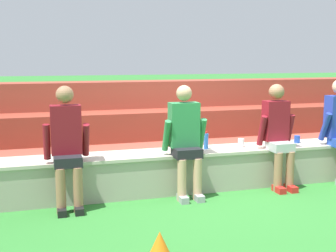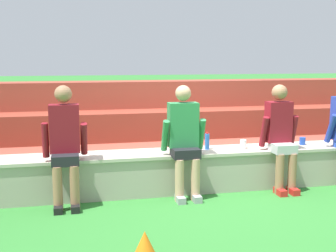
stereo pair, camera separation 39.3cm
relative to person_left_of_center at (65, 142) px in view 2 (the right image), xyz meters
The scene contains 10 objects.
ground_plane 2.06m from the person_left_of_center, ahead, with size 80.00×80.00×0.00m, color #2D752D.
stone_seating_wall 2.00m from the person_left_of_center, ahead, with size 8.51×0.56×0.54m.
brick_bleachers 2.73m from the person_left_of_center, 45.41° to the left, with size 11.57×1.82×1.37m.
person_left_of_center is the anchor object (origin of this frame).
person_center 1.47m from the person_left_of_center, ahead, with size 0.56×0.49×1.43m.
person_right_of_center 2.80m from the person_left_of_center, ahead, with size 0.51×0.52×1.42m.
water_bottle_mid_left 1.90m from the person_left_of_center, 10.03° to the left, with size 0.06×0.06×0.24m.
plastic_cup_middle 3.32m from the person_left_of_center, ahead, with size 0.09×0.09×0.11m, color blue.
plastic_cup_right_end 2.40m from the person_left_of_center, ahead, with size 0.08×0.08×0.12m, color white.
sports_cone 1.81m from the person_left_of_center, 65.49° to the right, with size 0.21×0.21×0.23m, color orange.
Camera 2 is at (-1.80, -5.23, 1.76)m, focal length 46.37 mm.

